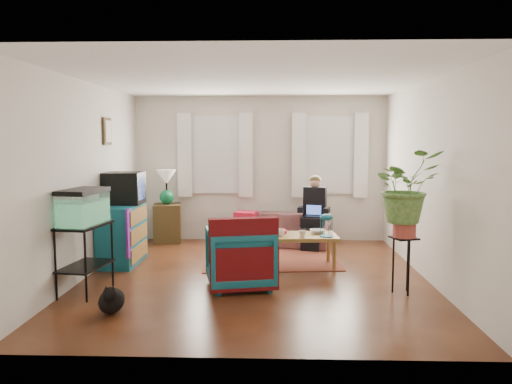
{
  "coord_description": "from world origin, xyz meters",
  "views": [
    {
      "loc": [
        0.23,
        -6.51,
        1.83
      ],
      "look_at": [
        0.0,
        0.4,
        1.1
      ],
      "focal_mm": 35.0,
      "sensor_mm": 36.0,
      "label": 1
    }
  ],
  "objects_px": {
    "sofa": "(275,224)",
    "armchair": "(240,255)",
    "side_table": "(167,223)",
    "plant_stand": "(403,265)",
    "dresser": "(122,234)",
    "coffee_table": "(297,251)",
    "aquarium_stand": "(85,259)"
  },
  "relations": [
    {
      "from": "side_table",
      "to": "dresser",
      "type": "relative_size",
      "value": 0.7
    },
    {
      "from": "aquarium_stand",
      "to": "coffee_table",
      "type": "xyz_separation_m",
      "value": [
        2.59,
        1.31,
        -0.18
      ]
    },
    {
      "from": "dresser",
      "to": "coffee_table",
      "type": "relative_size",
      "value": 0.86
    },
    {
      "from": "aquarium_stand",
      "to": "plant_stand",
      "type": "bearing_deg",
      "value": 9.79
    },
    {
      "from": "side_table",
      "to": "armchair",
      "type": "relative_size",
      "value": 0.84
    },
    {
      "from": "coffee_table",
      "to": "plant_stand",
      "type": "relative_size",
      "value": 1.67
    },
    {
      "from": "side_table",
      "to": "plant_stand",
      "type": "relative_size",
      "value": 1.01
    },
    {
      "from": "sofa",
      "to": "dresser",
      "type": "height_order",
      "value": "dresser"
    },
    {
      "from": "dresser",
      "to": "aquarium_stand",
      "type": "distance_m",
      "value": 1.43
    },
    {
      "from": "coffee_table",
      "to": "aquarium_stand",
      "type": "bearing_deg",
      "value": -156.69
    },
    {
      "from": "side_table",
      "to": "plant_stand",
      "type": "bearing_deg",
      "value": -40.01
    },
    {
      "from": "aquarium_stand",
      "to": "coffee_table",
      "type": "distance_m",
      "value": 2.91
    },
    {
      "from": "aquarium_stand",
      "to": "dresser",
      "type": "bearing_deg",
      "value": 97.79
    },
    {
      "from": "aquarium_stand",
      "to": "armchair",
      "type": "bearing_deg",
      "value": 17.88
    },
    {
      "from": "armchair",
      "to": "plant_stand",
      "type": "bearing_deg",
      "value": 161.65
    },
    {
      "from": "dresser",
      "to": "coffee_table",
      "type": "distance_m",
      "value": 2.59
    },
    {
      "from": "dresser",
      "to": "aquarium_stand",
      "type": "bearing_deg",
      "value": -90.18
    },
    {
      "from": "side_table",
      "to": "sofa",
      "type": "bearing_deg",
      "value": -5.41
    },
    {
      "from": "sofa",
      "to": "dresser",
      "type": "xyz_separation_m",
      "value": [
        -2.27,
        -1.38,
        0.07
      ]
    },
    {
      "from": "sofa",
      "to": "side_table",
      "type": "xyz_separation_m",
      "value": [
        -1.93,
        0.18,
        -0.02
      ]
    },
    {
      "from": "coffee_table",
      "to": "dresser",
      "type": "bearing_deg",
      "value": 173.79
    },
    {
      "from": "dresser",
      "to": "plant_stand",
      "type": "height_order",
      "value": "dresser"
    },
    {
      "from": "sofa",
      "to": "armchair",
      "type": "bearing_deg",
      "value": -86.46
    },
    {
      "from": "side_table",
      "to": "armchair",
      "type": "bearing_deg",
      "value": -61.13
    },
    {
      "from": "sofa",
      "to": "armchair",
      "type": "relative_size",
      "value": 2.29
    },
    {
      "from": "side_table",
      "to": "plant_stand",
      "type": "distance_m",
      "value": 4.49
    },
    {
      "from": "dresser",
      "to": "coffee_table",
      "type": "height_order",
      "value": "dresser"
    },
    {
      "from": "aquarium_stand",
      "to": "armchair",
      "type": "height_order",
      "value": "aquarium_stand"
    },
    {
      "from": "coffee_table",
      "to": "side_table",
      "type": "bearing_deg",
      "value": 139.55
    },
    {
      "from": "sofa",
      "to": "aquarium_stand",
      "type": "xyz_separation_m",
      "value": [
        -2.28,
        -2.81,
        0.05
      ]
    },
    {
      "from": "aquarium_stand",
      "to": "armchair",
      "type": "distance_m",
      "value": 1.85
    },
    {
      "from": "dresser",
      "to": "sofa",
      "type": "bearing_deg",
      "value": 31.43
    }
  ]
}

